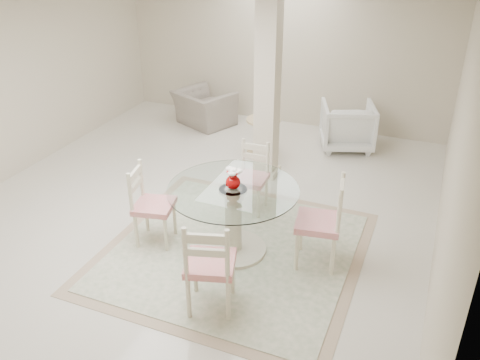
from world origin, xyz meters
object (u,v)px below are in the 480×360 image
at_px(dining_table, 233,220).
at_px(dining_chair_east, 326,216).
at_px(recliner_taupe, 204,108).
at_px(side_table, 263,137).
at_px(dining_chair_south, 209,261).
at_px(dining_chair_north, 252,172).
at_px(red_vase, 233,179).
at_px(column, 268,88).
at_px(dining_chair_west, 148,199).
at_px(armchair_white, 347,126).

relative_size(dining_table, dining_chair_east, 1.23).
relative_size(dining_chair_east, recliner_taupe, 1.21).
height_order(recliner_taupe, side_table, recliner_taupe).
bearing_deg(dining_chair_south, dining_chair_north, -97.48).
bearing_deg(dining_chair_north, side_table, 103.37).
bearing_deg(red_vase, column, 99.31).
bearing_deg(dining_chair_north, red_vase, -82.97).
bearing_deg(dining_chair_west, dining_chair_north, -47.81).
bearing_deg(dining_chair_north, dining_chair_east, -37.46).
bearing_deg(dining_chair_east, dining_chair_south, -44.68).
distance_m(dining_chair_south, armchair_white, 4.50).
xyz_separation_m(dining_table, recliner_taupe, (-2.08, 3.51, -0.11)).
relative_size(dining_chair_east, armchair_white, 1.40).
bearing_deg(recliner_taupe, dining_chair_east, 156.43).
bearing_deg(column, dining_chair_north, -80.51).
relative_size(column, armchair_white, 3.18).
relative_size(dining_table, dining_chair_west, 1.34).
height_order(column, dining_chair_south, column).
height_order(dining_chair_west, recliner_taupe, dining_chair_west).
bearing_deg(recliner_taupe, dining_chair_north, 151.07).
bearing_deg(dining_chair_east, recliner_taupe, -146.68).
bearing_deg(dining_chair_west, armchair_white, -35.68).
bearing_deg(side_table, column, -67.11).
distance_m(dining_chair_north, armchair_white, 2.58).
distance_m(dining_chair_east, armchair_white, 3.33).
height_order(dining_table, dining_chair_west, dining_chair_west).
height_order(dining_chair_east, dining_chair_west, dining_chair_east).
bearing_deg(dining_chair_east, side_table, -156.87).
height_order(red_vase, armchair_white, red_vase).
bearing_deg(side_table, dining_chair_south, -77.64).
xyz_separation_m(dining_table, dining_chair_east, (1.01, 0.17, 0.20)).
relative_size(dining_table, dining_chair_north, 1.42).
xyz_separation_m(dining_chair_west, dining_chair_south, (1.19, -0.84, 0.04)).
height_order(dining_chair_east, side_table, dining_chair_east).
bearing_deg(dining_chair_north, dining_chair_south, -82.49).
distance_m(dining_chair_south, side_table, 3.88).
relative_size(dining_chair_east, side_table, 2.06).
relative_size(dining_chair_west, dining_chair_south, 0.93).
bearing_deg(side_table, dining_chair_north, -74.55).
bearing_deg(dining_chair_east, column, -153.39).
bearing_deg(dining_chair_south, armchair_white, -112.21).
xyz_separation_m(dining_chair_north, recliner_taupe, (-1.92, 2.50, -0.22)).
relative_size(column, dining_chair_north, 2.62).
relative_size(red_vase, recliner_taupe, 0.26).
xyz_separation_m(red_vase, dining_chair_north, (-0.16, 1.00, -0.42)).
bearing_deg(dining_chair_north, dining_chair_west, -127.80).
xyz_separation_m(column, armchair_white, (0.91, 1.45, -0.96)).
bearing_deg(dining_chair_west, column, -29.32).
xyz_separation_m(red_vase, armchair_white, (0.58, 3.46, -0.58)).
height_order(column, dining_table, column).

